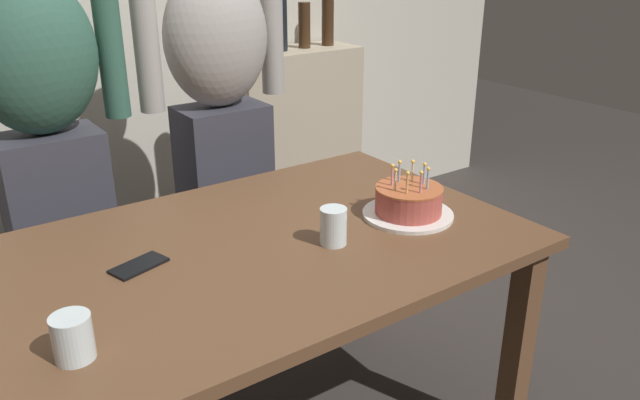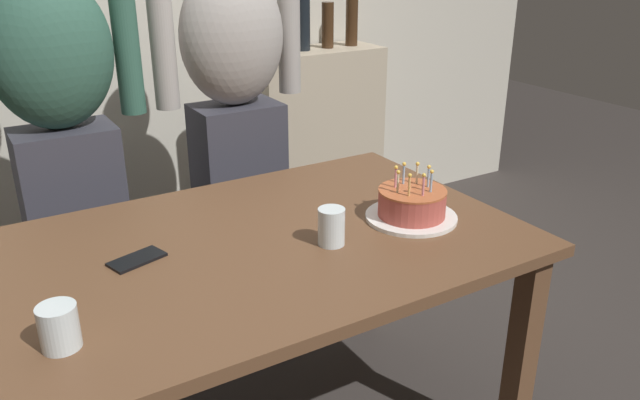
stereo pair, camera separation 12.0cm
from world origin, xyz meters
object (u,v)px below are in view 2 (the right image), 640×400
(birthday_cake, at_px, (412,205))
(person_woman_cardigan, at_px, (236,116))
(person_man_bearded, at_px, (64,141))
(water_glass_near, at_px, (331,227))
(cell_phone, at_px, (137,259))
(water_glass_far, at_px, (59,327))

(birthday_cake, xyz_separation_m, person_woman_cardigan, (-0.16, 0.91, 0.09))
(birthday_cake, bearing_deg, person_man_bearded, 131.59)
(person_man_bearded, bearing_deg, birthday_cake, 131.59)
(water_glass_near, distance_m, cell_phone, 0.52)
(person_man_bearded, bearing_deg, water_glass_far, 77.86)
(water_glass_near, xyz_separation_m, person_man_bearded, (-0.51, 0.93, 0.08))
(cell_phone, height_order, person_man_bearded, person_man_bearded)
(water_glass_far, bearing_deg, cell_phone, 50.56)
(water_glass_near, bearing_deg, person_man_bearded, 118.80)
(birthday_cake, distance_m, cell_phone, 0.80)
(birthday_cake, distance_m, water_glass_near, 0.30)
(water_glass_near, bearing_deg, birthday_cake, 3.62)
(water_glass_near, bearing_deg, person_woman_cardigan, 81.43)
(birthday_cake, relative_size, person_man_bearded, 0.17)
(birthday_cake, relative_size, water_glass_far, 2.85)
(water_glass_near, relative_size, cell_phone, 0.73)
(cell_phone, relative_size, person_woman_cardigan, 0.09)
(birthday_cake, distance_m, person_man_bearded, 1.22)
(birthday_cake, height_order, water_glass_near, birthday_cake)
(birthday_cake, height_order, person_man_bearded, person_man_bearded)
(water_glass_near, bearing_deg, cell_phone, 159.70)
(water_glass_near, bearing_deg, water_glass_far, -171.06)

